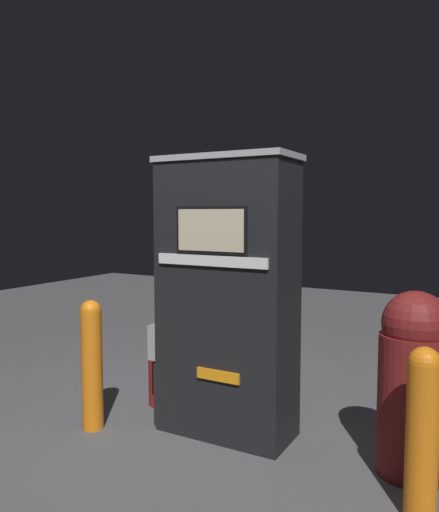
# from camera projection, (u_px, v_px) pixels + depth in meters

# --- Properties ---
(ground_plane) EXTENTS (14.00, 14.00, 0.00)m
(ground_plane) POSITION_uv_depth(u_px,v_px,m) (212.00, 444.00, 3.32)
(ground_plane) COLOR #4C4C4F
(gas_pump) EXTENTS (1.02, 0.47, 1.93)m
(gas_pump) POSITION_uv_depth(u_px,v_px,m) (227.00, 297.00, 3.43)
(gas_pump) COLOR black
(gas_pump) RESTS_ON ground_plane
(safety_bollard) EXTENTS (0.15, 0.15, 0.93)m
(safety_bollard) POSITION_uv_depth(u_px,v_px,m) (92.00, 361.00, 3.53)
(safety_bollard) COLOR orange
(safety_bollard) RESTS_ON ground_plane
(trash_bin) EXTENTS (0.40, 0.40, 1.09)m
(trash_bin) POSITION_uv_depth(u_px,v_px,m) (413.00, 381.00, 2.90)
(trash_bin) COLOR maroon
(trash_bin) RESTS_ON ground_plane
(safety_bollard_far) EXTENTS (0.16, 0.16, 0.88)m
(safety_bollard_far) POSITION_uv_depth(u_px,v_px,m) (423.00, 429.00, 2.47)
(safety_bollard_far) COLOR orange
(safety_bollard_far) RESTS_ON ground_plane
(squeegee_bucket) EXTENTS (0.23, 0.23, 0.86)m
(squeegee_bucket) POSITION_uv_depth(u_px,v_px,m) (163.00, 380.00, 4.01)
(squeegee_bucket) COLOR maroon
(squeegee_bucket) RESTS_ON ground_plane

